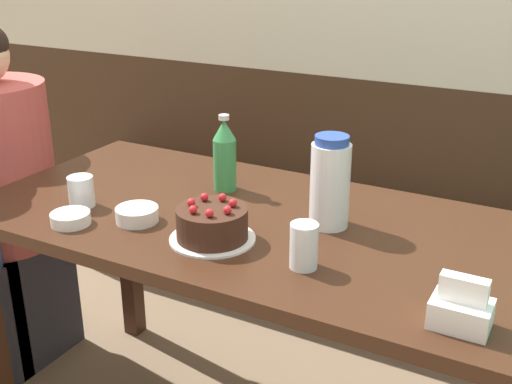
{
  "coord_description": "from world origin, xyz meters",
  "views": [
    {
      "loc": [
        0.75,
        -1.34,
        1.44
      ],
      "look_at": [
        -0.0,
        0.05,
        0.81
      ],
      "focal_mm": 45.0,
      "sensor_mm": 36.0,
      "label": 1
    }
  ],
  "objects_px": {
    "birthday_cake": "(212,224)",
    "person_teal_shirt": "(0,199)",
    "soju_bottle": "(225,155)",
    "glass_water_tall": "(304,246)",
    "bowl_rice_small": "(71,218)",
    "glass_tumbler_short": "(81,191)",
    "water_pitcher": "(330,183)",
    "napkin_holder": "(461,309)",
    "bowl_soup_white": "(137,215)",
    "bench_seat": "(350,266)"
  },
  "relations": [
    {
      "from": "birthday_cake",
      "to": "person_teal_shirt",
      "type": "distance_m",
      "value": 1.03
    },
    {
      "from": "birthday_cake",
      "to": "soju_bottle",
      "type": "height_order",
      "value": "soju_bottle"
    },
    {
      "from": "glass_water_tall",
      "to": "bowl_rice_small",
      "type": "bearing_deg",
      "value": -173.17
    },
    {
      "from": "glass_tumbler_short",
      "to": "person_teal_shirt",
      "type": "relative_size",
      "value": 0.07
    },
    {
      "from": "water_pitcher",
      "to": "napkin_holder",
      "type": "height_order",
      "value": "water_pitcher"
    },
    {
      "from": "bowl_soup_white",
      "to": "glass_water_tall",
      "type": "relative_size",
      "value": 1.05
    },
    {
      "from": "person_teal_shirt",
      "to": "water_pitcher",
      "type": "bearing_deg",
      "value": 0.76
    },
    {
      "from": "glass_tumbler_short",
      "to": "soju_bottle",
      "type": "bearing_deg",
      "value": 46.32
    },
    {
      "from": "bowl_rice_small",
      "to": "person_teal_shirt",
      "type": "bearing_deg",
      "value": 155.09
    },
    {
      "from": "glass_water_tall",
      "to": "birthday_cake",
      "type": "bearing_deg",
      "value": 175.22
    },
    {
      "from": "bowl_soup_white",
      "to": "bench_seat",
      "type": "bearing_deg",
      "value": 76.85
    },
    {
      "from": "napkin_holder",
      "to": "person_teal_shirt",
      "type": "distance_m",
      "value": 1.63
    },
    {
      "from": "bowl_soup_white",
      "to": "glass_water_tall",
      "type": "bearing_deg",
      "value": -2.49
    },
    {
      "from": "bench_seat",
      "to": "water_pitcher",
      "type": "distance_m",
      "value": 1.04
    },
    {
      "from": "soju_bottle",
      "to": "bowl_soup_white",
      "type": "relative_size",
      "value": 2.02
    },
    {
      "from": "bowl_rice_small",
      "to": "napkin_holder",
      "type": "bearing_deg",
      "value": -0.02
    },
    {
      "from": "bench_seat",
      "to": "napkin_holder",
      "type": "relative_size",
      "value": 23.48
    },
    {
      "from": "birthday_cake",
      "to": "glass_water_tall",
      "type": "distance_m",
      "value": 0.25
    },
    {
      "from": "birthday_cake",
      "to": "water_pitcher",
      "type": "distance_m",
      "value": 0.31
    },
    {
      "from": "bowl_rice_small",
      "to": "bench_seat",
      "type": "bearing_deg",
      "value": 71.22
    },
    {
      "from": "napkin_holder",
      "to": "bowl_soup_white",
      "type": "xyz_separation_m",
      "value": [
        -0.83,
        0.09,
        -0.02
      ]
    },
    {
      "from": "soju_bottle",
      "to": "water_pitcher",
      "type": "bearing_deg",
      "value": -13.95
    },
    {
      "from": "napkin_holder",
      "to": "water_pitcher",
      "type": "bearing_deg",
      "value": 141.86
    },
    {
      "from": "birthday_cake",
      "to": "water_pitcher",
      "type": "xyz_separation_m",
      "value": [
        0.21,
        0.21,
        0.07
      ]
    },
    {
      "from": "glass_water_tall",
      "to": "napkin_holder",
      "type": "bearing_deg",
      "value": -11.8
    },
    {
      "from": "napkin_holder",
      "to": "glass_tumbler_short",
      "type": "bearing_deg",
      "value": 174.13
    },
    {
      "from": "bowl_soup_white",
      "to": "bowl_rice_small",
      "type": "xyz_separation_m",
      "value": [
        -0.14,
        -0.09,
        -0.0
      ]
    },
    {
      "from": "birthday_cake",
      "to": "bowl_rice_small",
      "type": "height_order",
      "value": "birthday_cake"
    },
    {
      "from": "water_pitcher",
      "to": "glass_tumbler_short",
      "type": "height_order",
      "value": "water_pitcher"
    },
    {
      "from": "bench_seat",
      "to": "glass_tumbler_short",
      "type": "height_order",
      "value": "glass_tumbler_short"
    },
    {
      "from": "water_pitcher",
      "to": "bowl_rice_small",
      "type": "bearing_deg",
      "value": -152.02
    },
    {
      "from": "bench_seat",
      "to": "glass_tumbler_short",
      "type": "xyz_separation_m",
      "value": [
        -0.43,
        -0.98,
        0.58
      ]
    },
    {
      "from": "napkin_holder",
      "to": "person_teal_shirt",
      "type": "bearing_deg",
      "value": 169.65
    },
    {
      "from": "birthday_cake",
      "to": "soju_bottle",
      "type": "xyz_separation_m",
      "value": [
        -0.15,
        0.3,
        0.06
      ]
    },
    {
      "from": "birthday_cake",
      "to": "glass_tumbler_short",
      "type": "relative_size",
      "value": 2.48
    },
    {
      "from": "soju_bottle",
      "to": "glass_tumbler_short",
      "type": "relative_size",
      "value": 2.64
    },
    {
      "from": "soju_bottle",
      "to": "bowl_rice_small",
      "type": "bearing_deg",
      "value": -119.02
    },
    {
      "from": "bowl_soup_white",
      "to": "glass_water_tall",
      "type": "height_order",
      "value": "glass_water_tall"
    },
    {
      "from": "soju_bottle",
      "to": "bowl_soup_white",
      "type": "distance_m",
      "value": 0.32
    },
    {
      "from": "glass_tumbler_short",
      "to": "bowl_soup_white",
      "type": "bearing_deg",
      "value": -3.15
    },
    {
      "from": "bowl_rice_small",
      "to": "person_teal_shirt",
      "type": "xyz_separation_m",
      "value": [
        -0.63,
        0.29,
        -0.17
      ]
    },
    {
      "from": "person_teal_shirt",
      "to": "glass_tumbler_short",
      "type": "bearing_deg",
      "value": -18.1
    },
    {
      "from": "birthday_cake",
      "to": "glass_water_tall",
      "type": "height_order",
      "value": "glass_water_tall"
    },
    {
      "from": "bench_seat",
      "to": "glass_tumbler_short",
      "type": "bearing_deg",
      "value": -113.53
    },
    {
      "from": "birthday_cake",
      "to": "glass_tumbler_short",
      "type": "xyz_separation_m",
      "value": [
        -0.42,
        0.01,
        0.0
      ]
    },
    {
      "from": "bench_seat",
      "to": "glass_tumbler_short",
      "type": "relative_size",
      "value": 30.76
    },
    {
      "from": "bowl_rice_small",
      "to": "glass_tumbler_short",
      "type": "distance_m",
      "value": 0.12
    },
    {
      "from": "bench_seat",
      "to": "soju_bottle",
      "type": "distance_m",
      "value": 0.96
    },
    {
      "from": "bench_seat",
      "to": "bowl_soup_white",
      "type": "height_order",
      "value": "bowl_soup_white"
    },
    {
      "from": "soju_bottle",
      "to": "glass_tumbler_short",
      "type": "xyz_separation_m",
      "value": [
        -0.28,
        -0.29,
        -0.06
      ]
    }
  ]
}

